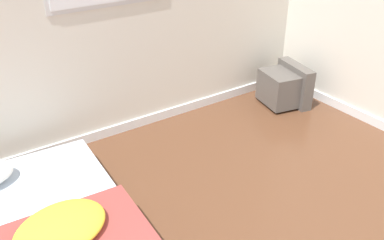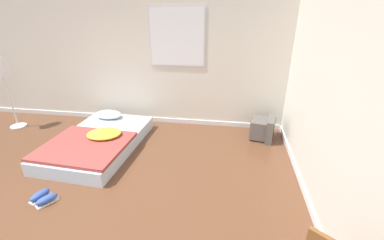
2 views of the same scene
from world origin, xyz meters
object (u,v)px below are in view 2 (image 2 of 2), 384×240
object	(u,v)px
crt_tv	(264,128)
standing_fan	(4,77)
mattress_bed	(98,141)
sneaker_pair	(43,198)

from	to	relation	value
crt_tv	standing_fan	xyz separation A→B (m)	(-4.83, -0.25, 0.82)
mattress_bed	crt_tv	world-z (taller)	crt_tv
crt_tv	sneaker_pair	xyz separation A→B (m)	(-2.86, -2.13, -0.15)
sneaker_pair	standing_fan	bearing A→B (deg)	136.28
mattress_bed	sneaker_pair	xyz separation A→B (m)	(-0.05, -1.34, -0.09)
mattress_bed	crt_tv	bearing A→B (deg)	15.86
crt_tv	sneaker_pair	bearing A→B (deg)	-143.29
crt_tv	standing_fan	world-z (taller)	standing_fan
crt_tv	sneaker_pair	size ratio (longest dim) A/B	1.52
mattress_bed	sneaker_pair	world-z (taller)	mattress_bed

